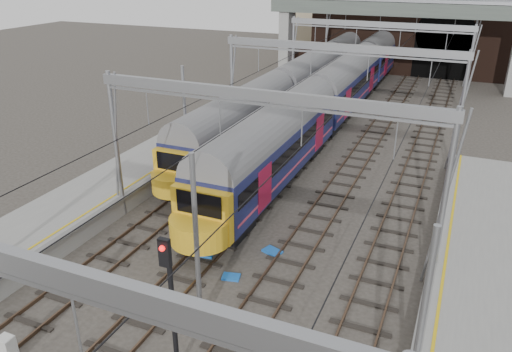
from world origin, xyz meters
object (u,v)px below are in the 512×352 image
at_px(train_second, 309,78).
at_px(signal_near_centre, 170,292).
at_px(train_main, 365,66).
at_px(relay_cabinet, 8,349).

height_order(train_second, signal_near_centre, signal_near_centre).
relative_size(train_main, relay_cabinet, 67.75).
bearing_deg(train_main, train_second, -120.06).
xyz_separation_m(train_second, signal_near_centre, (6.63, -35.37, 0.82)).
xyz_separation_m(signal_near_centre, relay_cabinet, (-5.66, -1.94, -2.80)).
relative_size(train_second, relay_cabinet, 46.64).
relative_size(train_main, train_second, 1.45).
relative_size(train_second, signal_near_centre, 9.22).
bearing_deg(relay_cabinet, train_main, 86.41).
distance_m(train_main, signal_near_centre, 42.37).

